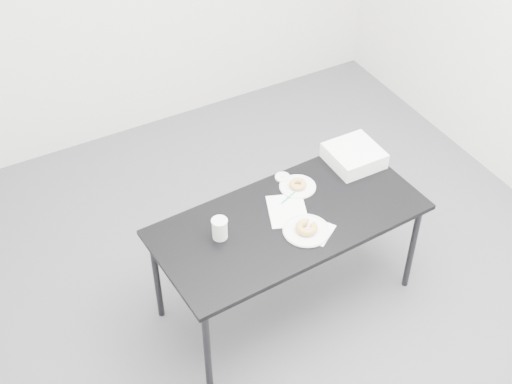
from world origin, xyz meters
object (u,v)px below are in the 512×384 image
table (289,225)px  plate_near (306,231)px  plate_far (298,187)px  coffee_cup (220,229)px  scorecard (287,211)px  bakery_box (354,156)px  donut_far (298,184)px  pen (288,198)px  donut_near (307,227)px

table → plate_near: (0.03, -0.13, 0.06)m
plate_far → coffee_cup: coffee_cup is taller
scorecard → plate_far: size_ratio=1.25×
table → coffee_cup: (-0.39, 0.05, 0.11)m
coffee_cup → bakery_box: 0.98m
table → bakery_box: size_ratio=5.26×
scorecard → bakery_box: 0.58m
donut_far → bakery_box: 0.41m
plate_far → plate_near: bearing=-113.8°
table → pen: 0.17m
plate_near → donut_near: bearing=0.0°
table → pen: pen is taller
donut_near → scorecard: bearing=91.9°
plate_far → bakery_box: (0.40, 0.03, 0.05)m
donut_far → pen: bearing=-148.9°
donut_far → coffee_cup: size_ratio=0.80×
coffee_cup → table: bearing=-7.3°
coffee_cup → plate_far: bearing=14.3°
scorecard → plate_near: 0.19m
pen → bakery_box: size_ratio=0.42×
pen → plate_far: (0.10, 0.06, -0.00)m
table → pen: size_ratio=12.59×
pen → coffee_cup: (-0.47, -0.09, 0.05)m
scorecard → coffee_cup: size_ratio=2.14×
scorecard → donut_far: size_ratio=2.66×
table → donut_far: 0.27m
coffee_cup → scorecard: bearing=0.4°
pen → donut_far: 0.11m
table → donut_near: donut_near is taller
donut_far → scorecard: bearing=-136.9°
scorecard → pen: pen is taller
scorecard → pen: (0.06, 0.08, 0.01)m
plate_near → coffee_cup: (-0.42, 0.18, 0.05)m
scorecard → donut_far: (0.15, 0.14, 0.02)m
coffee_cup → plate_near: bearing=-23.7°
bakery_box → donut_near: bearing=-146.5°
table → plate_far: 0.26m
pen → coffee_cup: size_ratio=0.99×
plate_near → donut_near: 0.02m
plate_far → coffee_cup: 0.58m
coffee_cup → bakery_box: bearing=10.4°
donut_near → plate_far: bearing=66.2°
scorecard → plate_near: (0.01, -0.19, 0.01)m
donut_far → bakery_box: size_ratio=0.34×
donut_near → plate_far: size_ratio=0.57×
scorecard → pen: bearing=77.6°
donut_far → donut_near: bearing=-113.8°
plate_near → plate_far: 0.36m
donut_near → coffee_cup: bearing=156.3°
donut_far → bakery_box: bearing=4.7°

